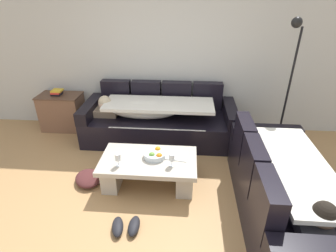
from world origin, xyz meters
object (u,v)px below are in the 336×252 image
couch_near_window (283,191)px  wine_glass_near_left (118,158)px  wine_glass_near_right (172,158)px  crumpled_garment (88,178)px  fruit_bowl (155,155)px  floor_lamp (288,79)px  book_stack_on_cabinet (57,92)px  open_magazine (177,156)px  pair_of_shoes (126,226)px  coffee_table (149,168)px  couch_along_wall (157,120)px  side_cabinet (62,112)px

couch_near_window → wine_glass_near_left: couch_near_window is taller
wine_glass_near_right → crumpled_garment: (-1.10, 0.08, -0.44)m
fruit_bowl → floor_lamp: bearing=29.9°
wine_glass_near_right → book_stack_on_cabinet: 2.58m
wine_glass_near_left → open_magazine: size_ratio=0.59×
open_magazine → book_stack_on_cabinet: book_stack_on_cabinet is taller
fruit_bowl → pair_of_shoes: fruit_bowl is taller
wine_glass_near_left → floor_lamp: floor_lamp is taller
coffee_table → floor_lamp: 2.35m
coffee_table → wine_glass_near_right: size_ratio=7.23×
couch_along_wall → couch_near_window: bearing=-45.7°
couch_near_window → side_cabinet: size_ratio=2.83×
wine_glass_near_left → crumpled_garment: wine_glass_near_left is taller
floor_lamp → crumpled_garment: size_ratio=4.88×
wine_glass_near_left → floor_lamp: size_ratio=0.09×
wine_glass_near_left → floor_lamp: bearing=29.3°
open_magazine → side_cabinet: size_ratio=0.39×
floor_lamp → crumpled_garment: (-2.69, -1.13, -1.06)m
coffee_table → side_cabinet: bearing=141.2°
pair_of_shoes → crumpled_garment: 0.98m
pair_of_shoes → wine_glass_near_right: bearing=55.9°
fruit_bowl → crumpled_garment: bearing=-174.3°
couch_along_wall → fruit_bowl: 1.14m
fruit_bowl → crumpled_garment: fruit_bowl is taller
wine_glass_near_left → wine_glass_near_right: 0.64m
crumpled_garment → fruit_bowl: bearing=5.7°
book_stack_on_cabinet → crumpled_garment: 1.86m
fruit_bowl → wine_glass_near_left: wine_glass_near_left is taller
couch_along_wall → book_stack_on_cabinet: 1.80m
floor_lamp → fruit_bowl: bearing=-150.1°
open_magazine → side_cabinet: side_cabinet is taller
couch_along_wall → wine_glass_near_right: size_ratio=14.73×
pair_of_shoes → open_magazine: bearing=60.3°
couch_near_window → pair_of_shoes: bearing=102.1°
fruit_bowl → couch_near_window: bearing=-17.5°
couch_near_window → pair_of_shoes: 1.73m
couch_along_wall → couch_near_window: (1.55, -1.59, 0.01)m
side_cabinet → book_stack_on_cabinet: size_ratio=3.40×
wine_glass_near_right → floor_lamp: bearing=37.2°
fruit_bowl → wine_glass_near_left: size_ratio=1.69×
couch_near_window → pair_of_shoes: (-1.67, -0.36, -0.29)m
coffee_table → crumpled_garment: (-0.80, -0.05, -0.18)m
couch_along_wall → open_magazine: size_ratio=8.73×
couch_near_window → side_cabinet: bearing=60.9°
open_magazine → floor_lamp: floor_lamp is taller
coffee_table → wine_glass_near_left: bearing=-153.8°
side_cabinet → pair_of_shoes: bearing=-53.6°
wine_glass_near_left → side_cabinet: bearing=131.8°
couch_along_wall → wine_glass_near_left: size_ratio=14.73×
couch_near_window → wine_glass_near_left: size_ratio=12.26×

